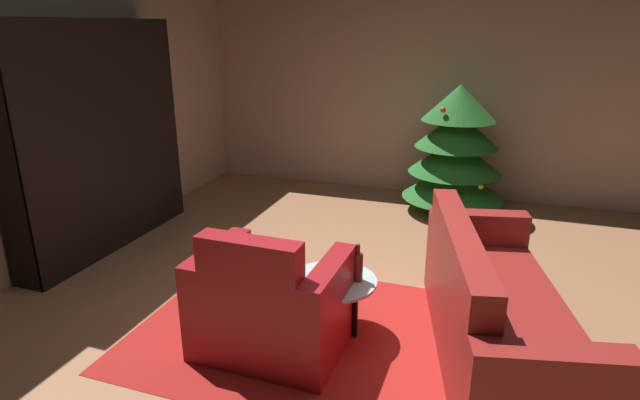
{
  "coord_description": "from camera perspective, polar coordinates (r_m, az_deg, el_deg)",
  "views": [
    {
      "loc": [
        0.84,
        -3.15,
        2.05
      ],
      "look_at": [
        -0.28,
        0.09,
        0.89
      ],
      "focal_mm": 28.97,
      "sensor_mm": 36.0,
      "label": 1
    }
  ],
  "objects": [
    {
      "name": "bottle_on_table",
      "position": [
        3.5,
        4.17,
        -7.31
      ],
      "size": [
        0.07,
        0.07,
        0.26
      ],
      "color": "maroon",
      "rests_on": "coffee_table"
    },
    {
      "name": "wall_left",
      "position": [
        4.91,
        -30.44,
        7.11
      ],
      "size": [
        0.06,
        6.72,
        2.54
      ],
      "primitive_type": "cube",
      "color": "tan",
      "rests_on": "ground"
    },
    {
      "name": "armchair_red",
      "position": [
        3.43,
        -5.6,
        -11.71
      ],
      "size": [
        0.95,
        0.73,
        0.89
      ],
      "color": "maroon",
      "rests_on": "ground"
    },
    {
      "name": "bookshelf_unit",
      "position": [
        5.32,
        -22.21,
        6.22
      ],
      "size": [
        0.33,
        2.01,
        2.11
      ],
      "color": "black",
      "rests_on": "ground"
    },
    {
      "name": "ground_plane",
      "position": [
        3.85,
        3.56,
        -13.45
      ],
      "size": [
        7.92,
        7.92,
        0.0
      ],
      "primitive_type": "plane",
      "color": "#A06B49"
    },
    {
      "name": "wall_back",
      "position": [
        6.58,
        11.76,
        11.6
      ],
      "size": [
        5.78,
        0.06,
        2.54
      ],
      "primitive_type": "cube",
      "color": "tan",
      "rests_on": "ground"
    },
    {
      "name": "couch_red",
      "position": [
        3.53,
        18.62,
        -11.97
      ],
      "size": [
        1.17,
        2.08,
        0.88
      ],
      "color": "maroon",
      "rests_on": "ground"
    },
    {
      "name": "area_rug",
      "position": [
        3.67,
        3.01,
        -15.14
      ],
      "size": [
        2.93,
        1.81,
        0.01
      ],
      "primitive_type": "cube",
      "color": "#A41E1A",
      "rests_on": "ground"
    },
    {
      "name": "decorated_tree",
      "position": [
        5.98,
        14.75,
        5.4
      ],
      "size": [
        1.13,
        1.13,
        1.45
      ],
      "color": "brown",
      "rests_on": "ground"
    },
    {
      "name": "coffee_table",
      "position": [
        3.57,
        1.43,
        -9.41
      ],
      "size": [
        0.61,
        0.61,
        0.41
      ],
      "color": "black",
      "rests_on": "ground"
    },
    {
      "name": "book_stack_on_table",
      "position": [
        3.51,
        1.19,
        -8.67
      ],
      "size": [
        0.22,
        0.17,
        0.06
      ],
      "color": "red",
      "rests_on": "coffee_table"
    }
  ]
}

